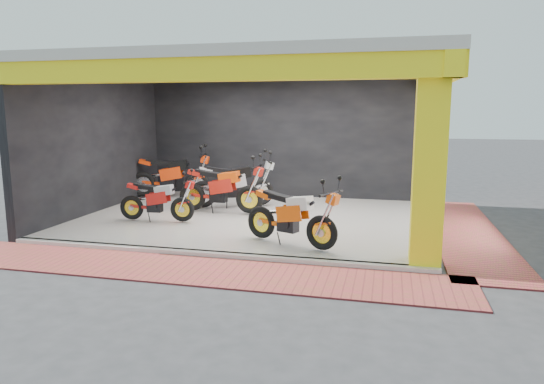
% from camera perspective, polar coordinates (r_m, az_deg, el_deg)
% --- Properties ---
extents(ground, '(80.00, 80.00, 0.00)m').
position_cam_1_polar(ground, '(9.82, -5.39, -5.91)').
color(ground, '#2D2D30').
rests_on(ground, ground).
extents(showroom_floor, '(8.00, 6.00, 0.10)m').
position_cam_1_polar(showroom_floor, '(11.66, -2.20, -3.15)').
color(showroom_floor, white).
rests_on(showroom_floor, ground).
extents(showroom_ceiling, '(8.40, 6.40, 0.20)m').
position_cam_1_polar(showroom_ceiling, '(11.42, -2.32, 14.51)').
color(showroom_ceiling, beige).
rests_on(showroom_ceiling, corner_column).
extents(back_wall, '(8.20, 0.20, 3.50)m').
position_cam_1_polar(back_wall, '(14.41, 1.12, 6.12)').
color(back_wall, black).
rests_on(back_wall, ground).
extents(left_wall, '(0.20, 6.20, 3.50)m').
position_cam_1_polar(left_wall, '(13.13, -19.81, 5.23)').
color(left_wall, black).
rests_on(left_wall, ground).
extents(corner_column, '(0.50, 0.50, 3.50)m').
position_cam_1_polar(corner_column, '(8.27, 18.01, 3.11)').
color(corner_column, yellow).
rests_on(corner_column, ground).
extents(header_beam_front, '(8.40, 0.30, 0.40)m').
position_cam_1_polar(header_beam_front, '(8.56, -7.98, 14.08)').
color(header_beam_front, yellow).
rests_on(header_beam_front, corner_column).
extents(header_beam_right, '(0.30, 6.40, 0.40)m').
position_cam_1_polar(header_beam_right, '(11.00, 18.69, 12.65)').
color(header_beam_right, yellow).
rests_on(header_beam_right, corner_column).
extents(floor_kerb, '(8.00, 0.20, 0.10)m').
position_cam_1_polar(floor_kerb, '(8.89, -7.54, -7.28)').
color(floor_kerb, white).
rests_on(floor_kerb, ground).
extents(paver_front, '(9.00, 1.40, 0.03)m').
position_cam_1_polar(paver_front, '(8.21, -9.51, -9.01)').
color(paver_front, '#9B3237').
rests_on(paver_front, ground).
extents(paver_right, '(1.40, 7.00, 0.03)m').
position_cam_1_polar(paver_right, '(11.38, 21.83, -4.34)').
color(paver_right, '#9B3237').
rests_on(paver_right, ground).
extents(moto_hero, '(2.27, 1.56, 1.30)m').
position_cam_1_polar(moto_hero, '(8.72, 5.91, -2.81)').
color(moto_hero, '#F2560A').
rests_on(moto_hero, showroom_floor).
extents(moto_row_a, '(1.93, 0.82, 1.15)m').
position_cam_1_polar(moto_row_a, '(11.11, -10.55, -0.64)').
color(moto_row_a, red).
rests_on(moto_row_a, showroom_floor).
extents(moto_row_b, '(2.49, 1.82, 1.44)m').
position_cam_1_polar(moto_row_b, '(12.79, -1.36, 1.48)').
color(moto_row_b, '#B1B3B9').
rests_on(moto_row_b, showroom_floor).
extents(moto_row_c, '(2.32, 0.88, 1.41)m').
position_cam_1_polar(moto_row_c, '(11.78, -2.68, 0.72)').
color(moto_row_c, red).
rests_on(moto_row_c, showroom_floor).
extents(moto_row_d, '(2.56, 1.33, 1.49)m').
position_cam_1_polar(moto_row_d, '(14.18, -8.84, 2.28)').
color(moto_row_d, '#F1370A').
rests_on(moto_row_d, showroom_floor).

